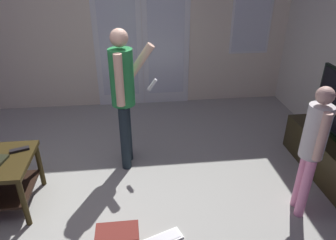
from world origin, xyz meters
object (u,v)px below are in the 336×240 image
object	(u,v)px
person_adult	(124,89)
person_child	(315,142)
dvd_remote_slim	(20,150)
tv_stand	(334,159)

from	to	relation	value
person_adult	person_child	bearing A→B (deg)	-30.55
dvd_remote_slim	tv_stand	bearing A→B (deg)	-21.14
dvd_remote_slim	person_child	bearing A→B (deg)	-31.42
person_child	dvd_remote_slim	size ratio (longest dim) A/B	7.32
person_adult	person_child	size ratio (longest dim) A/B	1.23
person_child	dvd_remote_slim	xyz separation A→B (m)	(-2.58, 0.51, -0.22)
person_adult	dvd_remote_slim	size ratio (longest dim) A/B	9.01
tv_stand	person_adult	distance (m)	2.35
person_child	dvd_remote_slim	bearing A→B (deg)	168.74
tv_stand	person_child	xyz separation A→B (m)	(-0.60, -0.46, 0.54)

